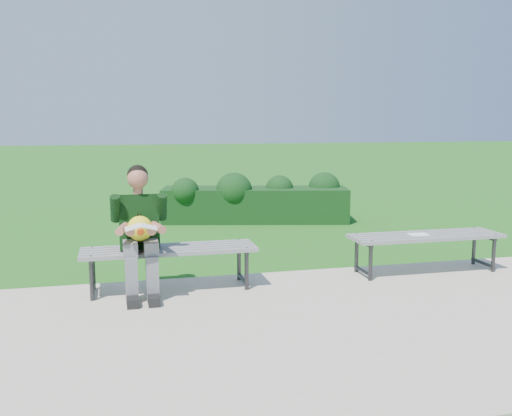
% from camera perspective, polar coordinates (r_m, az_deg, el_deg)
% --- Properties ---
extents(ground, '(80.00, 80.00, 0.00)m').
position_cam_1_polar(ground, '(6.69, 0.64, -6.67)').
color(ground, '#1A781D').
rests_on(ground, ground).
extents(walkway, '(30.00, 3.50, 0.02)m').
position_cam_1_polar(walkway, '(5.09, 5.65, -11.56)').
color(walkway, beige).
rests_on(walkway, ground).
extents(hedge, '(3.37, 1.55, 0.89)m').
position_cam_1_polar(hedge, '(10.17, 0.08, 0.79)').
color(hedge, '#103C11').
rests_on(hedge, ground).
extents(bench_left, '(1.80, 0.50, 0.46)m').
position_cam_1_polar(bench_left, '(6.01, -8.65, -4.45)').
color(bench_left, gray).
rests_on(bench_left, walkway).
extents(bench_right, '(1.80, 0.50, 0.46)m').
position_cam_1_polar(bench_right, '(6.93, 16.62, -2.97)').
color(bench_right, gray).
rests_on(bench_right, walkway).
extents(seated_boy, '(0.56, 0.76, 1.31)m').
position_cam_1_polar(seated_boy, '(5.84, -11.56, -1.92)').
color(seated_boy, slate).
rests_on(seated_boy, walkway).
extents(paper_sheet, '(0.23, 0.17, 0.01)m').
position_cam_1_polar(paper_sheet, '(6.87, 15.92, -2.55)').
color(paper_sheet, white).
rests_on(paper_sheet, bench_right).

